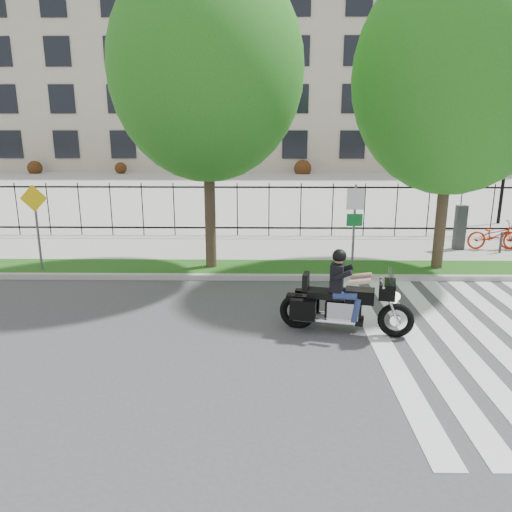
{
  "coord_description": "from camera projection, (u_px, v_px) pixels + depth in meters",
  "views": [
    {
      "loc": [
        -0.21,
        -9.46,
        4.33
      ],
      "look_at": [
        -0.4,
        3.0,
        0.99
      ],
      "focal_mm": 35.0,
      "sensor_mm": 36.0,
      "label": 1
    }
  ],
  "objects": [
    {
      "name": "sign_pole_regulatory",
      "position": [
        355.0,
        217.0,
        14.19
      ],
      "size": [
        0.5,
        0.09,
        2.5
      ],
      "color": "#59595B",
      "rests_on": "grass_verge"
    },
    {
      "name": "lamp_post_right",
      "position": [
        507.0,
        151.0,
        20.87
      ],
      "size": [
        1.06,
        0.7,
        4.25
      ],
      "color": "black",
      "rests_on": "ground"
    },
    {
      "name": "iron_fence",
      "position": [
        269.0,
        210.0,
        18.84
      ],
      "size": [
        30.0,
        0.06,
        2.0
      ],
      "primitive_type": null,
      "color": "black",
      "rests_on": "sidewalk"
    },
    {
      "name": "sign_pole_warning",
      "position": [
        36.0,
        216.0,
        14.32
      ],
      "size": [
        0.78,
        0.09,
        2.49
      ],
      "color": "#59595B",
      "rests_on": "grass_verge"
    },
    {
      "name": "street_tree_2",
      "position": [
        455.0,
        77.0,
        13.53
      ],
      "size": [
        5.58,
        5.58,
        8.6
      ],
      "color": "#32261B",
      "rests_on": "grass_verge"
    },
    {
      "name": "office_building",
      "position": [
        266.0,
        66.0,
        51.06
      ],
      "size": [
        60.0,
        21.9,
        20.15
      ],
      "color": "#A8A087",
      "rests_on": "ground"
    },
    {
      "name": "ground",
      "position": [
        273.0,
        340.0,
        10.25
      ],
      "size": [
        120.0,
        120.0,
        0.0
      ],
      "primitive_type": "plane",
      "color": "#3F3E41",
      "rests_on": "ground"
    },
    {
      "name": "motorcycle_rider",
      "position": [
        345.0,
        300.0,
        10.49
      ],
      "size": [
        2.79,
        1.18,
        2.18
      ],
      "color": "black",
      "rests_on": "ground"
    },
    {
      "name": "grass_verge",
      "position": [
        270.0,
        269.0,
        15.01
      ],
      "size": [
        60.0,
        1.5,
        0.15
      ],
      "primitive_type": "cube",
      "color": "#184912",
      "rests_on": "ground"
    },
    {
      "name": "crosswalk_stripes",
      "position": [
        509.0,
        342.0,
        10.18
      ],
      "size": [
        5.7,
        8.0,
        0.01
      ],
      "primitive_type": null,
      "color": "silver",
      "rests_on": "ground"
    },
    {
      "name": "curb",
      "position": [
        271.0,
        277.0,
        14.19
      ],
      "size": [
        60.0,
        0.2,
        0.15
      ],
      "primitive_type": "cube",
      "color": "#A3A099",
      "rests_on": "ground"
    },
    {
      "name": "plaza",
      "position": [
        266.0,
        187.0,
        34.39
      ],
      "size": [
        80.0,
        34.0,
        0.1
      ],
      "primitive_type": "cube",
      "color": "#A6A39B",
      "rests_on": "ground"
    },
    {
      "name": "sidewalk",
      "position": [
        269.0,
        249.0,
        17.43
      ],
      "size": [
        60.0,
        3.5,
        0.15
      ],
      "primitive_type": "cube",
      "color": "#A6A39B",
      "rests_on": "ground"
    },
    {
      "name": "street_tree_1",
      "position": [
        207.0,
        69.0,
        13.57
      ],
      "size": [
        5.34,
        5.34,
        8.68
      ],
      "color": "#32261B",
      "rests_on": "grass_verge"
    }
  ]
}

